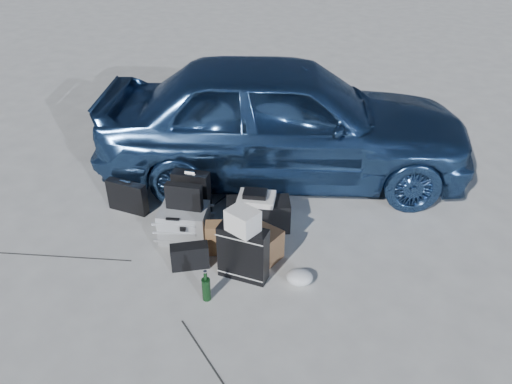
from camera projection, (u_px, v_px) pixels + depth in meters
ground at (198, 264)px, 5.11m from camera, size 60.00×60.00×0.00m
car at (284, 119)px, 6.28m from camera, size 4.98×3.38×1.58m
pelican_case at (184, 223)px, 5.41m from camera, size 0.60×0.54×0.36m
laptop_bag at (184, 197)px, 5.25m from camera, size 0.40×0.17×0.29m
briefcase at (127, 197)px, 5.84m from camera, size 0.50×0.11×0.39m
suitcase_left at (192, 194)px, 5.74m from camera, size 0.45×0.23×0.55m
suitcase_right at (243, 253)px, 4.80m from camera, size 0.49×0.19×0.58m
white_carton at (243, 221)px, 4.57m from camera, size 0.33×0.29×0.22m
duffel_bag at (258, 214)px, 5.56m from camera, size 0.76×0.57×0.35m
flat_box_white at (256, 198)px, 5.45m from camera, size 0.46×0.39×0.07m
flat_box_black at (255, 194)px, 5.42m from camera, size 0.29×0.24×0.05m
kraft_bag at (219, 238)px, 5.19m from camera, size 0.31×0.26×0.36m
cardboard_box at (256, 245)px, 5.11m from camera, size 0.53×0.49×0.33m
plastic_bag at (300, 277)px, 4.83m from camera, size 0.31×0.29×0.14m
messenger_bag at (190, 256)px, 5.01m from camera, size 0.39×0.33×0.27m
green_bottle at (206, 286)px, 4.60m from camera, size 0.10×0.10×0.33m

